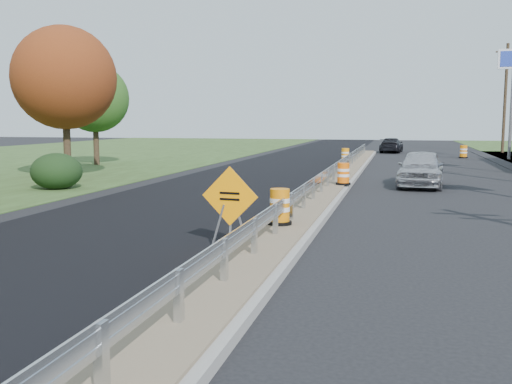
% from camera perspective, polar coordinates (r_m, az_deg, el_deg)
% --- Properties ---
extents(ground, '(140.00, 140.00, 0.00)m').
position_cam_1_polar(ground, '(15.28, 3.54, -3.58)').
color(ground, black).
rests_on(ground, ground).
extents(milled_overlay, '(7.20, 120.00, 0.01)m').
position_cam_1_polar(milled_overlay, '(25.92, -1.96, 0.89)').
color(milled_overlay, black).
rests_on(milled_overlay, ground).
extents(median, '(1.60, 55.00, 0.23)m').
position_cam_1_polar(median, '(23.09, 7.20, 0.32)').
color(median, gray).
rests_on(median, ground).
extents(guardrail, '(0.10, 46.15, 0.72)m').
position_cam_1_polar(guardrail, '(24.01, 7.52, 2.06)').
color(guardrail, silver).
rests_on(guardrail, median).
extents(utility_pole_north, '(1.90, 0.26, 9.40)m').
position_cam_1_polar(utility_pole_north, '(54.50, 23.66, 8.79)').
color(utility_pole_north, '#473523').
rests_on(utility_pole_north, ground).
extents(hedge_north, '(2.09, 2.09, 1.52)m').
position_cam_1_polar(hedge_north, '(24.98, -19.32, 1.99)').
color(hedge_north, black).
rests_on(hedge_north, ground).
extents(tree_near_red, '(4.95, 4.95, 7.35)m').
position_cam_1_polar(tree_near_red, '(29.41, -18.62, 10.75)').
color(tree_near_red, '#473523').
rests_on(tree_near_red, ground).
extents(tree_near_back, '(4.29, 4.29, 6.37)m').
position_cam_1_polar(tree_near_back, '(37.77, -15.84, 8.99)').
color(tree_near_back, '#473523').
rests_on(tree_near_back, ground).
extents(caution_sign, '(1.33, 0.55, 1.83)m').
position_cam_1_polar(caution_sign, '(12.84, -2.62, -3.52)').
color(caution_sign, white).
rests_on(caution_sign, ground).
extents(barrel_median_near, '(0.62, 0.62, 0.91)m').
position_cam_1_polar(barrel_median_near, '(14.42, 2.39, -1.54)').
color(barrel_median_near, black).
rests_on(barrel_median_near, median).
extents(barrel_median_mid, '(0.61, 0.61, 0.89)m').
position_cam_1_polar(barrel_median_mid, '(23.55, 8.73, 1.77)').
color(barrel_median_mid, black).
rests_on(barrel_median_mid, median).
extents(barrel_median_far, '(0.59, 0.59, 0.87)m').
position_cam_1_polar(barrel_median_far, '(36.30, 8.92, 3.63)').
color(barrel_median_far, black).
rests_on(barrel_median_far, median).
extents(barrel_shoulder_far, '(0.66, 0.66, 0.96)m').
position_cam_1_polar(barrel_shoulder_far, '(46.11, 20.04, 3.79)').
color(barrel_shoulder_far, black).
rests_on(barrel_shoulder_far, ground).
extents(car_silver, '(2.22, 4.77, 1.58)m').
position_cam_1_polar(car_silver, '(25.72, 16.17, 2.31)').
color(car_silver, '#BABABF').
rests_on(car_silver, ground).
extents(car_dark_far, '(2.14, 4.58, 1.29)m').
position_cam_1_polar(car_dark_far, '(52.02, 13.39, 4.58)').
color(car_dark_far, black).
rests_on(car_dark_far, ground).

